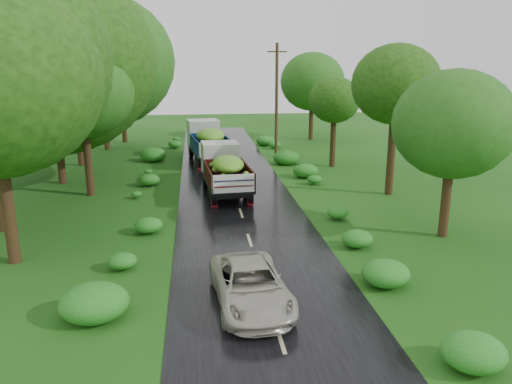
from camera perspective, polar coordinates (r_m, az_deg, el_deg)
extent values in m
plane|color=#16480F|center=(14.78, 2.78, -16.42)|extent=(120.00, 120.00, 0.00)
cube|color=black|center=(19.17, 0.24, -8.66)|extent=(6.50, 80.00, 0.02)
cube|color=#BFB78C|center=(14.77, 2.78, -16.34)|extent=(0.12, 1.60, 0.00)
cube|color=#BFB78C|center=(18.26, 0.64, -9.87)|extent=(0.12, 1.60, 0.00)
cube|color=#BFB78C|center=(21.93, -0.75, -5.51)|extent=(0.12, 1.60, 0.00)
cube|color=#BFB78C|center=(25.70, -1.72, -2.41)|extent=(0.12, 1.60, 0.00)
cube|color=#BFB78C|center=(29.52, -2.44, -0.10)|extent=(0.12, 1.60, 0.00)
cube|color=#BFB78C|center=(33.39, -2.99, 1.67)|extent=(0.12, 1.60, 0.00)
cube|color=#BFB78C|center=(37.29, -3.43, 3.07)|extent=(0.12, 1.60, 0.00)
cube|color=#BFB78C|center=(41.21, -3.79, 4.21)|extent=(0.12, 1.60, 0.00)
cube|color=#BFB78C|center=(45.14, -4.08, 5.15)|extent=(0.12, 1.60, 0.00)
cube|color=#BFB78C|center=(49.08, -4.33, 5.94)|extent=(0.12, 1.60, 0.00)
cube|color=#BFB78C|center=(53.03, -4.54, 6.61)|extent=(0.12, 1.60, 0.00)
cube|color=black|center=(29.13, -3.50, 0.96)|extent=(2.17, 5.81, 0.28)
cylinder|color=black|center=(31.06, -5.82, 1.51)|extent=(0.36, 1.03, 1.01)
cylinder|color=black|center=(31.29, -2.24, 1.68)|extent=(0.36, 1.03, 1.01)
cylinder|color=black|center=(27.81, -5.13, -0.07)|extent=(0.36, 1.03, 1.01)
cylinder|color=black|center=(28.08, -1.15, 0.13)|extent=(0.36, 1.03, 1.01)
cylinder|color=black|center=(26.82, -4.88, -0.63)|extent=(0.36, 1.03, 1.01)
cylinder|color=black|center=(27.09, -0.76, -0.42)|extent=(0.36, 1.03, 1.01)
cube|color=maroon|center=(26.55, -4.79, -1.29)|extent=(0.35, 0.07, 0.45)
cube|color=maroon|center=(26.83, -0.63, -1.06)|extent=(0.35, 0.07, 0.45)
cube|color=silver|center=(31.09, -4.11, 3.93)|extent=(2.37, 2.08, 1.92)
cube|color=black|center=(28.06, -3.21, 0.89)|extent=(2.65, 4.51, 0.16)
cube|color=#40120B|center=(27.79, -5.52, 1.90)|extent=(0.41, 4.34, 0.96)
cube|color=#40120B|center=(28.10, -0.96, 2.11)|extent=(0.41, 4.34, 0.96)
cube|color=#40120B|center=(29.99, -3.81, 2.90)|extent=(2.32, 0.26, 0.96)
cube|color=silver|center=(25.87, -2.55, 0.97)|extent=(2.32, 0.26, 0.96)
ellipsoid|color=#3F8F1A|center=(27.80, -3.24, 3.22)|extent=(2.22, 3.79, 1.01)
cube|color=black|center=(38.63, -5.46, 4.49)|extent=(2.67, 6.37, 0.31)
cylinder|color=black|center=(40.70, -7.44, 4.73)|extent=(0.45, 1.13, 1.10)
cylinder|color=black|center=(41.00, -4.48, 4.89)|extent=(0.45, 1.13, 1.10)
cylinder|color=black|center=(37.14, -6.73, 3.78)|extent=(0.45, 1.13, 1.10)
cylinder|color=black|center=(37.48, -3.50, 3.95)|extent=(0.45, 1.13, 1.10)
cylinder|color=black|center=(36.05, -6.48, 3.44)|extent=(0.45, 1.13, 1.10)
cylinder|color=black|center=(36.39, -3.16, 3.63)|extent=(0.45, 1.13, 1.10)
cube|color=maroon|center=(35.74, -6.39, 2.95)|extent=(0.38, 0.09, 0.49)
cube|color=maroon|center=(36.08, -3.04, 3.14)|extent=(0.38, 0.09, 0.49)
cube|color=silver|center=(40.84, -6.05, 6.74)|extent=(2.67, 2.38, 2.08)
cube|color=black|center=(37.46, -5.19, 4.55)|extent=(3.11, 5.00, 0.18)
cube|color=navy|center=(37.19, -7.07, 5.37)|extent=(0.70, 4.69, 1.04)
cube|color=navy|center=(37.57, -3.37, 5.55)|extent=(0.70, 4.69, 1.04)
cube|color=navy|center=(39.61, -5.75, 5.99)|extent=(2.51, 0.41, 1.04)
cube|color=silver|center=(35.11, -4.59, 4.87)|extent=(2.51, 0.41, 1.04)
ellipsoid|color=#3F8F1A|center=(37.26, -5.23, 6.46)|extent=(2.61, 4.20, 1.10)
imported|color=#B7B3A3|center=(16.22, -0.64, -10.62)|extent=(2.59, 4.96, 1.34)
cylinder|color=#382616|center=(40.09, 2.36, 10.32)|extent=(0.27, 0.27, 8.90)
cube|color=#382616|center=(39.96, 2.42, 15.73)|extent=(1.56, 0.30, 0.11)
cylinder|color=black|center=(20.78, -27.04, 3.03)|extent=(0.47, 0.47, 7.96)
cylinder|color=black|center=(30.02, -18.85, 5.91)|extent=(0.44, 0.44, 6.76)
ellipsoid|color=#183E0B|center=(29.76, -19.27, 10.80)|extent=(3.39, 3.39, 3.05)
cylinder|color=black|center=(33.53, -21.89, 8.13)|extent=(0.49, 0.49, 8.64)
ellipsoid|color=#183E0B|center=(33.36, -22.45, 13.72)|extent=(5.04, 5.04, 4.54)
cylinder|color=black|center=(39.05, -19.74, 7.72)|extent=(0.44, 0.44, 6.71)
ellipsoid|color=#183E0B|center=(38.85, -20.08, 11.45)|extent=(3.69, 3.69, 3.32)
cylinder|color=black|center=(45.34, -17.00, 9.99)|extent=(0.48, 0.48, 8.53)
ellipsoid|color=#183E0B|center=(45.21, -17.32, 14.08)|extent=(4.98, 4.98, 4.48)
cylinder|color=black|center=(49.15, -15.02, 9.96)|extent=(0.46, 0.46, 7.66)
ellipsoid|color=#183E0B|center=(49.01, -15.25, 13.35)|extent=(3.70, 3.70, 3.33)
cylinder|color=black|center=(23.23, 21.13, 1.93)|extent=(0.42, 0.42, 5.71)
ellipsoid|color=#245816|center=(22.88, 21.64, 7.22)|extent=(3.21, 3.21, 2.89)
cylinder|color=black|center=(29.64, 15.35, 6.50)|extent=(0.45, 0.45, 7.20)
ellipsoid|color=#245816|center=(29.39, 15.72, 11.78)|extent=(3.15, 3.15, 2.84)
cylinder|color=black|center=(36.92, 8.84, 7.12)|extent=(0.41, 0.41, 5.52)
ellipsoid|color=#245816|center=(36.70, 8.97, 10.37)|extent=(2.72, 2.72, 2.44)
cylinder|color=black|center=(49.44, 6.36, 9.64)|extent=(0.43, 0.43, 6.35)
ellipsoid|color=#245816|center=(49.28, 6.44, 12.43)|extent=(3.52, 3.52, 3.16)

